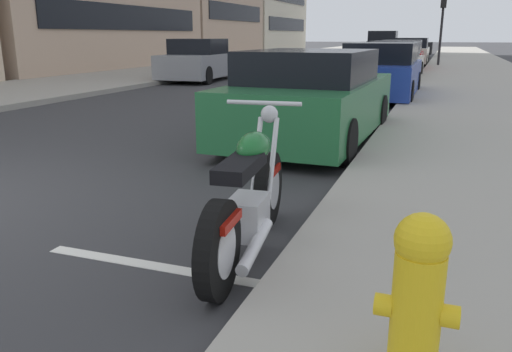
{
  "coord_description": "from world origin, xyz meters",
  "views": [
    {
      "loc": [
        -2.97,
        -5.1,
        1.64
      ],
      "look_at": [
        0.57,
        -3.8,
        0.6
      ],
      "focal_mm": 35.86,
      "sensor_mm": 36.0,
      "label": 1
    }
  ],
  "objects_px": {
    "parked_car_near_corner": "(311,99)",
    "parked_car_behind_motorcycle": "(401,56)",
    "parked_motorcycle": "(249,200)",
    "parked_car_second_in_row": "(394,62)",
    "crossing_truck": "(392,45)",
    "fire_hydrant": "(418,293)",
    "car_opposite_curb": "(199,61)",
    "parked_car_across_street": "(411,52)",
    "parked_car_mid_block": "(381,72)",
    "traffic_signal_near_corner": "(443,11)"
  },
  "relations": [
    {
      "from": "parked_car_near_corner",
      "to": "fire_hydrant",
      "type": "xyz_separation_m",
      "value": [
        -5.7,
        -1.92,
        -0.12
      ]
    },
    {
      "from": "parked_car_mid_block",
      "to": "fire_hydrant",
      "type": "height_order",
      "value": "parked_car_mid_block"
    },
    {
      "from": "parked_car_mid_block",
      "to": "parked_car_second_in_row",
      "type": "height_order",
      "value": "parked_car_mid_block"
    },
    {
      "from": "car_opposite_curb",
      "to": "traffic_signal_near_corner",
      "type": "xyz_separation_m",
      "value": [
        11.34,
        -8.16,
        2.1
      ]
    },
    {
      "from": "parked_car_second_in_row",
      "to": "car_opposite_curb",
      "type": "height_order",
      "value": "car_opposite_curb"
    },
    {
      "from": "parked_car_near_corner",
      "to": "crossing_truck",
      "type": "bearing_deg",
      "value": 5.13
    },
    {
      "from": "parked_car_near_corner",
      "to": "parked_car_second_in_row",
      "type": "relative_size",
      "value": 0.91
    },
    {
      "from": "parked_motorcycle",
      "to": "parked_car_across_street",
      "type": "xyz_separation_m",
      "value": [
        27.42,
        0.65,
        0.26
      ]
    },
    {
      "from": "fire_hydrant",
      "to": "parked_car_across_street",
      "type": "bearing_deg",
      "value": 3.86
    },
    {
      "from": "parked_motorcycle",
      "to": "parked_car_second_in_row",
      "type": "height_order",
      "value": "parked_car_second_in_row"
    },
    {
      "from": "parked_car_near_corner",
      "to": "parked_car_second_in_row",
      "type": "xyz_separation_m",
      "value": [
        12.4,
        -0.06,
        -0.01
      ]
    },
    {
      "from": "parked_car_behind_motorcycle",
      "to": "crossing_truck",
      "type": "xyz_separation_m",
      "value": [
        15.04,
        1.91,
        0.21
      ]
    },
    {
      "from": "parked_car_behind_motorcycle",
      "to": "fire_hydrant",
      "type": "bearing_deg",
      "value": -176.12
    },
    {
      "from": "parked_car_behind_motorcycle",
      "to": "crossing_truck",
      "type": "distance_m",
      "value": 15.16
    },
    {
      "from": "parked_car_behind_motorcycle",
      "to": "parked_car_across_street",
      "type": "height_order",
      "value": "parked_car_across_street"
    },
    {
      "from": "parked_car_mid_block",
      "to": "parked_car_near_corner",
      "type": "bearing_deg",
      "value": 176.99
    },
    {
      "from": "parked_car_mid_block",
      "to": "car_opposite_curb",
      "type": "relative_size",
      "value": 1.05
    },
    {
      "from": "parked_car_second_in_row",
      "to": "traffic_signal_near_corner",
      "type": "distance_m",
      "value": 8.85
    },
    {
      "from": "parked_car_near_corner",
      "to": "parked_car_behind_motorcycle",
      "type": "bearing_deg",
      "value": 1.95
    },
    {
      "from": "parked_car_near_corner",
      "to": "fire_hydrant",
      "type": "bearing_deg",
      "value": -159.82
    },
    {
      "from": "parked_car_near_corner",
      "to": "traffic_signal_near_corner",
      "type": "relative_size",
      "value": 1.17
    },
    {
      "from": "fire_hydrant",
      "to": "parked_car_near_corner",
      "type": "bearing_deg",
      "value": 18.58
    },
    {
      "from": "traffic_signal_near_corner",
      "to": "car_opposite_curb",
      "type": "bearing_deg",
      "value": 144.26
    },
    {
      "from": "parked_car_behind_motorcycle",
      "to": "parked_car_across_street",
      "type": "xyz_separation_m",
      "value": [
        5.37,
        -0.09,
        0.02
      ]
    },
    {
      "from": "parked_car_behind_motorcycle",
      "to": "parked_car_across_street",
      "type": "distance_m",
      "value": 5.37
    },
    {
      "from": "parked_car_behind_motorcycle",
      "to": "car_opposite_curb",
      "type": "distance_m",
      "value": 10.43
    },
    {
      "from": "parked_car_mid_block",
      "to": "parked_car_second_in_row",
      "type": "distance_m",
      "value": 6.18
    },
    {
      "from": "parked_car_across_street",
      "to": "traffic_signal_near_corner",
      "type": "height_order",
      "value": "traffic_signal_near_corner"
    },
    {
      "from": "parked_car_near_corner",
      "to": "car_opposite_curb",
      "type": "relative_size",
      "value": 1.02
    },
    {
      "from": "traffic_signal_near_corner",
      "to": "parked_car_near_corner",
      "type": "bearing_deg",
      "value": 175.84
    },
    {
      "from": "parked_motorcycle",
      "to": "fire_hydrant",
      "type": "bearing_deg",
      "value": -141.01
    },
    {
      "from": "parked_car_near_corner",
      "to": "fire_hydrant",
      "type": "distance_m",
      "value": 6.01
    },
    {
      "from": "car_opposite_curb",
      "to": "parked_car_near_corner",
      "type": "bearing_deg",
      "value": 30.57
    },
    {
      "from": "parked_motorcycle",
      "to": "parked_car_second_in_row",
      "type": "distance_m",
      "value": 16.81
    },
    {
      "from": "car_opposite_curb",
      "to": "parked_car_mid_block",
      "type": "bearing_deg",
      "value": 60.4
    },
    {
      "from": "crossing_truck",
      "to": "parked_motorcycle",
      "type": "bearing_deg",
      "value": 93.72
    },
    {
      "from": "parked_car_second_in_row",
      "to": "parked_car_across_street",
      "type": "height_order",
      "value": "parked_car_across_street"
    },
    {
      "from": "parked_car_near_corner",
      "to": "crossing_truck",
      "type": "xyz_separation_m",
      "value": [
        32.71,
        2.02,
        0.21
      ]
    },
    {
      "from": "parked_car_second_in_row",
      "to": "parked_car_behind_motorcycle",
      "type": "distance_m",
      "value": 5.26
    },
    {
      "from": "car_opposite_curb",
      "to": "parked_car_behind_motorcycle",
      "type": "bearing_deg",
      "value": 136.89
    },
    {
      "from": "parked_car_mid_block",
      "to": "parked_car_behind_motorcycle",
      "type": "xyz_separation_m",
      "value": [
        11.43,
        0.45,
        -0.01
      ]
    },
    {
      "from": "parked_motorcycle",
      "to": "fire_hydrant",
      "type": "distance_m",
      "value": 1.84
    },
    {
      "from": "parked_car_across_street",
      "to": "crossing_truck",
      "type": "bearing_deg",
      "value": 11.37
    },
    {
      "from": "parked_car_across_street",
      "to": "parked_car_near_corner",
      "type": "bearing_deg",
      "value": 179.76
    },
    {
      "from": "parked_car_mid_block",
      "to": "traffic_signal_near_corner",
      "type": "bearing_deg",
      "value": -4.48
    },
    {
      "from": "parked_car_mid_block",
      "to": "parked_car_second_in_row",
      "type": "bearing_deg",
      "value": 2.73
    },
    {
      "from": "parked_car_near_corner",
      "to": "parked_car_behind_motorcycle",
      "type": "relative_size",
      "value": 0.92
    },
    {
      "from": "traffic_signal_near_corner",
      "to": "parked_car_mid_block",
      "type": "bearing_deg",
      "value": 175.41
    },
    {
      "from": "parked_car_mid_block",
      "to": "traffic_signal_near_corner",
      "type": "relative_size",
      "value": 1.2
    },
    {
      "from": "parked_car_across_street",
      "to": "car_opposite_curb",
      "type": "xyz_separation_m",
      "value": [
        -13.5,
        6.62,
        0.0
      ]
    }
  ]
}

